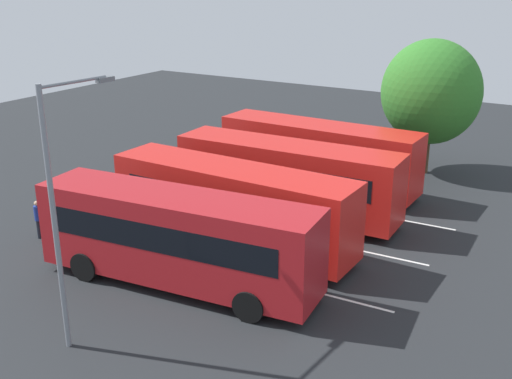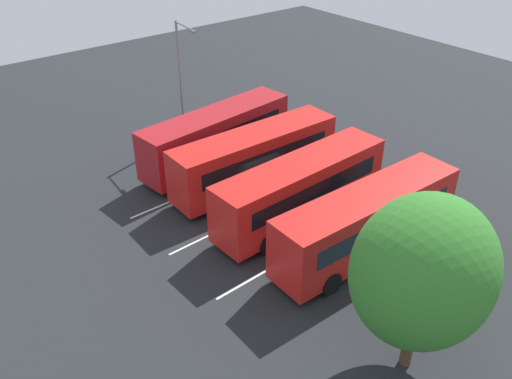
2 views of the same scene
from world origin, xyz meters
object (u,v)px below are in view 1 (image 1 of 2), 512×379
at_px(bus_far_left, 318,154).
at_px(pedestrian, 38,216).
at_px(bus_far_right, 176,237).
at_px(bus_center_left, 287,177).
at_px(street_lamp, 60,202).
at_px(bus_center_right, 232,204).
at_px(depot_tree, 431,92).

distance_m(bus_far_left, pedestrian, 13.76).
bearing_deg(bus_far_right, pedestrian, -8.29).
height_order(bus_center_left, street_lamp, street_lamp).
distance_m(pedestrian, street_lamp, 9.27).
xyz_separation_m(bus_center_left, street_lamp, (0.60, 12.27, 2.65)).
xyz_separation_m(bus_far_left, street_lamp, (0.18, 16.41, 2.65)).
xyz_separation_m(bus_center_right, pedestrian, (7.46, 3.38, -0.91)).
bearing_deg(depot_tree, bus_center_left, 70.25).
bearing_deg(bus_far_right, street_lamp, 78.14).
bearing_deg(bus_center_right, bus_center_left, -92.50).
bearing_deg(bus_center_left, bus_far_right, 86.85).
bearing_deg(bus_center_right, pedestrian, 25.23).
distance_m(bus_far_left, bus_center_right, 8.26).
relative_size(bus_far_right, depot_tree, 1.44).
bearing_deg(bus_far_right, bus_center_right, -94.48).
bearing_deg(pedestrian, depot_tree, 54.45).
distance_m(bus_center_right, pedestrian, 8.24).
bearing_deg(bus_center_left, street_lamp, 85.10).
relative_size(bus_far_right, street_lamp, 1.34).
bearing_deg(street_lamp, bus_far_left, 4.58).
xyz_separation_m(bus_far_right, street_lamp, (0.46, 4.47, 2.65)).
relative_size(bus_far_right, pedestrian, 6.38).
bearing_deg(depot_tree, bus_center_right, 74.91).
height_order(bus_center_left, bus_far_right, same).
xyz_separation_m(bus_far_left, bus_center_right, (-0.18, 8.26, 0.00)).
bearing_deg(street_lamp, bus_center_left, 2.39).
relative_size(bus_center_right, pedestrian, 6.29).
relative_size(bus_far_left, depot_tree, 1.42).
bearing_deg(bus_far_left, street_lamp, 90.48).
bearing_deg(bus_far_left, bus_center_right, 92.37).
bearing_deg(bus_far_left, bus_center_left, 97.00).
height_order(bus_far_left, street_lamp, street_lamp).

